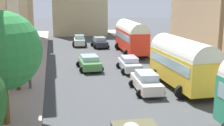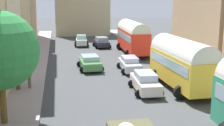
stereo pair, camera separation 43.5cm
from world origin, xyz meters
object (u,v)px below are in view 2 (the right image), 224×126
at_px(car_1, 81,41).
at_px(pedestrian_0, 29,76).
at_px(car_3, 130,64).
at_px(car_2, 145,82).
at_px(parked_bus_1, 182,61).
at_px(car_4, 102,42).
at_px(car_0, 90,62).
at_px(parked_bus_2, 133,36).

relative_size(car_1, pedestrian_0, 1.97).
xyz_separation_m(car_1, car_3, (3.38, -16.62, -0.08)).
bearing_deg(car_1, car_2, -82.70).
relative_size(parked_bus_1, car_4, 2.14).
height_order(parked_bus_1, car_3, parked_bus_1).
bearing_deg(car_2, car_1, 97.30).
distance_m(car_2, pedestrian_0, 9.00).
height_order(car_3, car_4, car_4).
bearing_deg(car_2, parked_bus_1, 7.08).
xyz_separation_m(car_1, car_2, (2.99, -23.36, -0.04)).
xyz_separation_m(parked_bus_1, car_4, (-3.25, 21.08, -1.43)).
height_order(car_0, car_3, car_3).
distance_m(parked_bus_1, car_4, 21.38).
bearing_deg(parked_bus_1, car_4, 98.76).
bearing_deg(parked_bus_2, car_4, 121.05).
bearing_deg(car_0, parked_bus_2, 51.31).
relative_size(car_0, car_3, 1.00).
height_order(parked_bus_1, parked_bus_2, parked_bus_2).
xyz_separation_m(parked_bus_2, car_1, (-5.98, 7.26, -1.50)).
xyz_separation_m(car_0, car_1, (0.37, 15.19, 0.08)).
height_order(car_0, pedestrian_0, pedestrian_0).
height_order(car_0, car_1, car_1).
bearing_deg(pedestrian_0, car_0, 48.18).
bearing_deg(parked_bus_1, pedestrian_0, 171.29).
bearing_deg(pedestrian_0, car_2, -13.99).
xyz_separation_m(parked_bus_1, car_2, (-3.02, -0.37, -1.42)).
bearing_deg(parked_bus_2, car_0, -128.69).
bearing_deg(car_1, pedestrian_0, -105.14).
bearing_deg(car_2, car_0, 112.35).
distance_m(parked_bus_1, car_0, 10.18).
relative_size(car_3, pedestrian_0, 2.33).
bearing_deg(pedestrian_0, car_1, 74.86).
xyz_separation_m(parked_bus_2, car_0, (-6.35, -7.93, -1.58)).
bearing_deg(car_0, car_1, 88.62).
distance_m(parked_bus_1, car_1, 23.80).
relative_size(car_2, car_3, 1.00).
height_order(parked_bus_2, car_4, parked_bus_2).
distance_m(car_0, car_2, 8.84).
bearing_deg(car_4, parked_bus_1, -81.24).
relative_size(parked_bus_2, pedestrian_0, 5.09).
distance_m(car_2, car_4, 21.46).
bearing_deg(car_3, pedestrian_0, -153.40).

